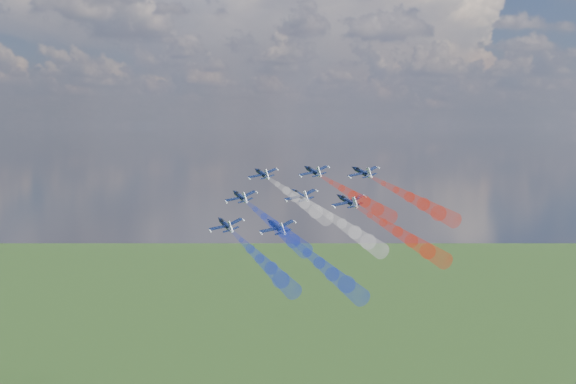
% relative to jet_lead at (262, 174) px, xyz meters
% --- Properties ---
extents(jet_lead, '(13.60, 13.97, 7.18)m').
position_rel_jet_lead_xyz_m(jet_lead, '(0.00, 0.00, 0.00)').
color(jet_lead, black).
extents(trail_lead, '(23.76, 29.57, 11.18)m').
position_rel_jet_lead_xyz_m(trail_lead, '(13.14, -16.91, -4.36)').
color(trail_lead, white).
extents(jet_inner_left, '(13.60, 13.97, 7.18)m').
position_rel_jet_lead_xyz_m(jet_inner_left, '(-1.76, -14.05, -4.90)').
color(jet_inner_left, black).
extents(trail_inner_left, '(23.76, 29.57, 11.18)m').
position_rel_jet_lead_xyz_m(trail_inner_left, '(11.38, -30.96, -9.26)').
color(trail_inner_left, '#172DCB').
extents(jet_inner_right, '(13.60, 13.97, 7.18)m').
position_rel_jet_lead_xyz_m(jet_inner_right, '(14.33, -1.57, 0.96)').
color(jet_inner_right, black).
extents(trail_inner_right, '(23.76, 29.57, 11.18)m').
position_rel_jet_lead_xyz_m(trail_inner_right, '(27.47, -18.48, -3.40)').
color(trail_inner_right, red).
extents(jet_outer_left, '(13.60, 13.97, 7.18)m').
position_rel_jet_lead_xyz_m(jet_outer_left, '(-0.97, -27.95, -10.18)').
color(jet_outer_left, black).
extents(trail_outer_left, '(23.76, 29.57, 11.18)m').
position_rel_jet_lead_xyz_m(trail_outer_left, '(12.17, -44.86, -14.55)').
color(trail_outer_left, '#172DCB').
extents(jet_center_third, '(13.60, 13.97, 7.18)m').
position_rel_jet_lead_xyz_m(jet_center_third, '(13.98, -15.58, -4.07)').
color(jet_center_third, black).
extents(trail_center_third, '(23.76, 29.57, 11.18)m').
position_rel_jet_lead_xyz_m(trail_center_third, '(27.12, -32.49, -8.43)').
color(trail_center_third, white).
extents(jet_outer_right, '(13.60, 13.97, 7.18)m').
position_rel_jet_lead_xyz_m(jet_outer_right, '(27.80, -5.48, 1.17)').
color(jet_outer_right, black).
extents(trail_outer_right, '(23.76, 29.57, 11.18)m').
position_rel_jet_lead_xyz_m(trail_outer_right, '(40.94, -22.39, -3.19)').
color(trail_outer_right, red).
extents(jet_rear_left, '(13.60, 13.97, 7.18)m').
position_rel_jet_lead_xyz_m(jet_rear_left, '(12.36, -31.96, -9.70)').
color(jet_rear_left, black).
extents(trail_rear_left, '(23.76, 29.57, 11.18)m').
position_rel_jet_lead_xyz_m(trail_rear_left, '(25.49, -48.87, -14.07)').
color(trail_rear_left, '#172DCB').
extents(jet_rear_right, '(13.60, 13.97, 7.18)m').
position_rel_jet_lead_xyz_m(jet_rear_right, '(26.36, -19.50, -4.79)').
color(jet_rear_right, black).
extents(trail_rear_right, '(23.76, 29.57, 11.18)m').
position_rel_jet_lead_xyz_m(trail_rear_right, '(39.50, -36.41, -9.16)').
color(trail_rear_right, red).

